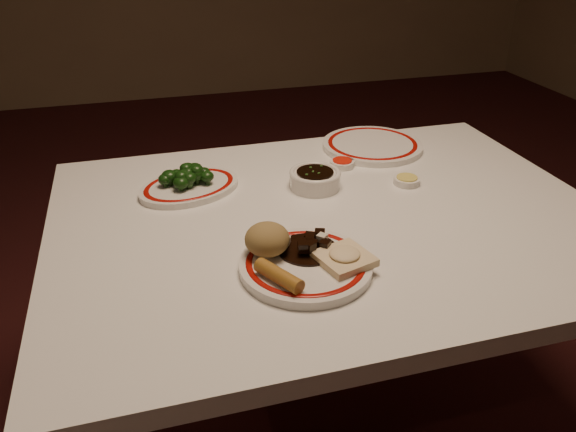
# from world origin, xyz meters

# --- Properties ---
(dining_table) EXTENTS (1.20, 0.90, 0.75)m
(dining_table) POSITION_xyz_m (0.00, 0.00, 0.66)
(dining_table) COLOR white
(dining_table) RESTS_ON ground
(main_plate) EXTENTS (0.31, 0.31, 0.02)m
(main_plate) POSITION_xyz_m (-0.12, -0.19, 0.76)
(main_plate) COLOR white
(main_plate) RESTS_ON dining_table
(rice_mound) EXTENTS (0.08, 0.08, 0.06)m
(rice_mound) POSITION_xyz_m (-0.18, -0.14, 0.80)
(rice_mound) COLOR #997D48
(rice_mound) RESTS_ON main_plate
(spring_roll) EXTENTS (0.07, 0.10, 0.03)m
(spring_roll) POSITION_xyz_m (-0.18, -0.24, 0.78)
(spring_roll) COLOR #A77429
(spring_roll) RESTS_ON main_plate
(fried_wonton) EXTENTS (0.11, 0.11, 0.03)m
(fried_wonton) POSITION_xyz_m (-0.05, -0.21, 0.78)
(fried_wonton) COLOR beige
(fried_wonton) RESTS_ON main_plate
(stirfry_heap) EXTENTS (0.11, 0.11, 0.03)m
(stirfry_heap) POSITION_xyz_m (-0.10, -0.15, 0.78)
(stirfry_heap) COLOR black
(stirfry_heap) RESTS_ON main_plate
(broccoli_plate) EXTENTS (0.29, 0.27, 0.02)m
(broccoli_plate) POSITION_xyz_m (-0.28, 0.20, 0.76)
(broccoli_plate) COLOR white
(broccoli_plate) RESTS_ON dining_table
(broccoli_pile) EXTENTS (0.13, 0.10, 0.05)m
(broccoli_pile) POSITION_xyz_m (-0.29, 0.20, 0.79)
(broccoli_pile) COLOR #23471C
(broccoli_pile) RESTS_ON broccoli_plate
(soy_bowl) EXTENTS (0.12, 0.12, 0.04)m
(soy_bowl) POSITION_xyz_m (0.01, 0.14, 0.77)
(soy_bowl) COLOR white
(soy_bowl) RESTS_ON dining_table
(sweet_sour_dish) EXTENTS (0.06, 0.06, 0.02)m
(sweet_sour_dish) POSITION_xyz_m (0.11, 0.23, 0.76)
(sweet_sour_dish) COLOR white
(sweet_sour_dish) RESTS_ON dining_table
(mustard_dish) EXTENTS (0.06, 0.06, 0.02)m
(mustard_dish) POSITION_xyz_m (0.23, 0.09, 0.76)
(mustard_dish) COLOR white
(mustard_dish) RESTS_ON dining_table
(far_plate) EXTENTS (0.32, 0.32, 0.02)m
(far_plate) POSITION_xyz_m (0.24, 0.33, 0.76)
(far_plate) COLOR white
(far_plate) RESTS_ON dining_table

